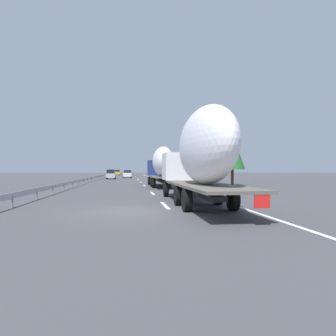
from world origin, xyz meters
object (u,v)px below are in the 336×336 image
(car_blue_sedan, at_px, (129,173))
(road_sign, at_px, (167,169))
(truck_trailing, at_px, (200,154))
(car_silver_hatch, at_px, (111,174))
(car_yellow_coupe, at_px, (117,172))
(truck_lead, at_px, (162,165))
(car_white_van, at_px, (127,174))

(car_blue_sedan, xyz_separation_m, road_sign, (-39.32, -6.69, 1.19))
(truck_trailing, relative_size, road_sign, 4.67)
(car_silver_hatch, distance_m, car_yellow_coupe, 45.36)
(truck_trailing, height_order, car_yellow_coupe, truck_trailing)
(car_silver_hatch, bearing_deg, road_sign, -130.57)
(truck_lead, bearing_deg, car_blue_sedan, 3.49)
(car_silver_hatch, height_order, road_sign, road_sign)
(car_silver_hatch, relative_size, car_yellow_coupe, 0.90)
(car_yellow_coupe, distance_m, car_white_van, 35.83)
(truck_lead, bearing_deg, road_sign, -9.01)
(road_sign, bearing_deg, truck_trailing, 175.27)
(truck_lead, bearing_deg, car_silver_hatch, 14.26)
(car_yellow_coupe, bearing_deg, car_blue_sedan, -165.43)
(car_white_van, bearing_deg, car_silver_hatch, 161.13)
(car_white_van, height_order, car_blue_sedan, car_white_van)
(car_silver_hatch, bearing_deg, car_white_van, -18.87)
(road_sign, bearing_deg, car_silver_hatch, 49.43)
(car_silver_hatch, xyz_separation_m, car_blue_sedan, (30.50, -3.62, -0.06))
(road_sign, bearing_deg, car_yellow_coupe, 11.02)
(car_blue_sedan, distance_m, road_sign, 39.90)
(car_white_van, bearing_deg, truck_trailing, -176.02)
(truck_trailing, distance_m, road_sign, 37.57)
(truck_lead, distance_m, car_blue_sedan, 58.99)
(car_blue_sedan, relative_size, road_sign, 1.54)
(truck_trailing, relative_size, car_blue_sedan, 3.04)
(car_white_van, bearing_deg, road_sign, -159.33)
(car_silver_hatch, relative_size, car_blue_sedan, 0.90)
(car_yellow_coupe, xyz_separation_m, car_white_van, (-35.66, -3.56, -0.01))
(road_sign, bearing_deg, car_white_van, 20.67)
(truck_lead, xyz_separation_m, road_sign, (19.54, -3.10, -0.40))
(truck_lead, xyz_separation_m, car_silver_hatch, (28.36, 7.21, -1.53))
(truck_lead, distance_m, car_yellow_coupe, 74.12)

